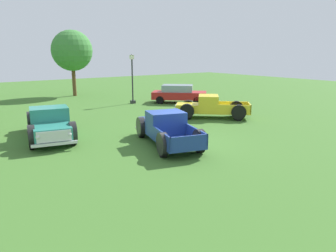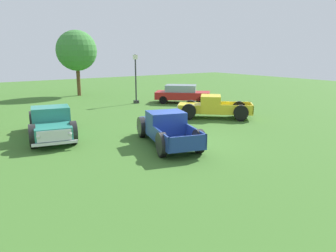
# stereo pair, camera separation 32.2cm
# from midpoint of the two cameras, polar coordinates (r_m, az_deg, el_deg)

# --- Properties ---
(ground_plane) EXTENTS (80.00, 80.00, 0.00)m
(ground_plane) POSITION_cam_midpoint_polar(r_m,az_deg,el_deg) (15.21, 1.13, -3.11)
(ground_plane) COLOR #3D6B28
(pickup_truck_foreground) EXTENTS (3.12, 5.29, 1.53)m
(pickup_truck_foreground) POSITION_cam_midpoint_polar(r_m,az_deg,el_deg) (15.13, -1.08, -0.34)
(pickup_truck_foreground) COLOR navy
(pickup_truck_foreground) RESTS_ON ground_plane
(pickup_truck_behind_left) EXTENTS (3.03, 5.58, 1.62)m
(pickup_truck_behind_left) POSITION_cam_midpoint_polar(r_m,az_deg,el_deg) (16.81, -20.93, 0.30)
(pickup_truck_behind_left) COLOR #2D8475
(pickup_truck_behind_left) RESTS_ON ground_plane
(pickup_truck_behind_right) EXTENTS (4.75, 4.59, 1.49)m
(pickup_truck_behind_right) POSITION_cam_midpoint_polar(r_m,az_deg,el_deg) (21.18, 6.65, 3.41)
(pickup_truck_behind_right) COLOR yellow
(pickup_truck_behind_right) RESTS_ON ground_plane
(sedan_distant_a) EXTENTS (4.62, 4.52, 1.53)m
(sedan_distant_a) POSITION_cam_midpoint_polar(r_m,az_deg,el_deg) (27.40, 1.62, 5.87)
(sedan_distant_a) COLOR #B21E1E
(sedan_distant_a) RESTS_ON ground_plane
(lamp_post_near) EXTENTS (0.36, 0.36, 4.11)m
(lamp_post_near) POSITION_cam_midpoint_polar(r_m,az_deg,el_deg) (27.06, -6.77, 8.58)
(lamp_post_near) COLOR #2D2D33
(lamp_post_near) RESTS_ON ground_plane
(oak_tree_west) EXTENTS (3.94, 3.94, 6.39)m
(oak_tree_west) POSITION_cam_midpoint_polar(r_m,az_deg,el_deg) (33.09, -17.13, 12.80)
(oak_tree_west) COLOR brown
(oak_tree_west) RESTS_ON ground_plane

